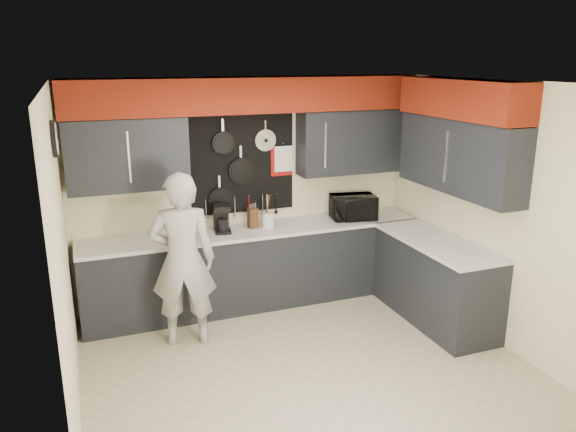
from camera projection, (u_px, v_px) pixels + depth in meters
name	position (u px, v px, depth m)	size (l,w,h in m)	color
ground	(303.00, 362.00, 5.34)	(4.00, 4.00, 0.00)	tan
back_wall_assembly	(250.00, 131.00, 6.23)	(4.00, 0.36, 2.60)	beige
right_wall_assembly	(464.00, 145.00, 5.68)	(0.36, 3.50, 2.60)	beige
left_wall_assembly	(64.00, 256.00, 4.30)	(0.05, 3.50, 2.60)	beige
base_cabinets	(305.00, 270.00, 6.40)	(3.95, 2.20, 0.92)	black
microwave	(353.00, 207.00, 6.73)	(0.52, 0.35, 0.29)	black
knife_block	(253.00, 218.00, 6.38)	(0.10, 0.10, 0.23)	#3D2313
utensil_crock	(268.00, 220.00, 6.40)	(0.14, 0.14, 0.17)	white
coffee_maker	(222.00, 218.00, 6.22)	(0.21, 0.24, 0.31)	black
person	(183.00, 260.00, 5.50)	(0.64, 0.42, 1.76)	#B4B4B2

